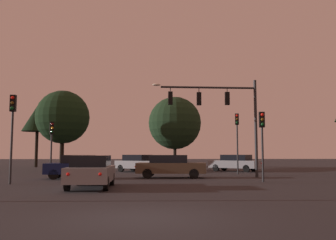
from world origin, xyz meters
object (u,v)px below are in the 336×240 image
Objects in this scene: traffic_signal_mast_arm at (222,108)px; traffic_light_median at (237,131)px; traffic_light_far_side at (12,121)px; tree_left_far at (175,123)px; car_crossing_left at (77,166)px; car_nearside_lane at (92,171)px; traffic_light_corner_left at (262,132)px; tree_center_horizon at (63,117)px; tree_behind_sign at (37,118)px; car_parked_lot at (138,163)px; traffic_light_corner_right at (52,137)px; car_crossing_right at (170,166)px; car_far_lane at (235,163)px.

traffic_signal_mast_arm is 1.51× the size of traffic_light_median.
tree_left_far is (10.13, 20.98, 1.71)m from traffic_light_far_side.
tree_left_far reaches higher than car_crossing_left.
traffic_light_corner_left is at bearing 19.81° from car_nearside_lane.
tree_left_far is at bearing 21.12° from tree_center_horizon.
tree_behind_sign reaches higher than traffic_light_far_side.
car_crossing_left is 18.81m from tree_left_far.
car_parked_lot is 0.57× the size of tree_behind_sign.
tree_behind_sign is at bearing 110.00° from traffic_light_corner_right.
car_crossing_right is (6.07, 0.48, 0.00)m from car_crossing_left.
tree_center_horizon is at bearing 107.81° from car_crossing_left.
tree_left_far reaches higher than tree_center_horizon.
traffic_light_far_side is 0.59× the size of tree_left_far.
car_crossing_left is at bearing -175.21° from traffic_signal_mast_arm.
car_crossing_left is at bearing -114.11° from tree_left_far.
tree_behind_sign is (-6.47, 25.41, 2.59)m from traffic_light_far_side.
traffic_signal_mast_arm is 1.55× the size of car_far_lane.
car_crossing_right is at bearing -49.69° from tree_center_horizon.
tree_left_far reaches higher than traffic_light_median.
tree_left_far is at bearing 54.56° from traffic_light_corner_right.
traffic_light_far_side reaches higher than car_far_lane.
traffic_light_far_side is (-0.21, -7.04, 0.55)m from traffic_light_corner_right.
traffic_light_median reaches higher than traffic_light_corner_left.
tree_behind_sign is (-9.12, 21.16, 5.14)m from car_crossing_left.
traffic_light_median is at bearing 86.53° from traffic_light_corner_left.
traffic_light_far_side is at bearing -151.48° from car_crossing_right.
car_far_lane is at bearing 71.46° from traffic_signal_mast_arm.
traffic_light_median is (14.09, 1.94, 0.60)m from traffic_light_corner_right.
traffic_light_far_side is at bearing -75.71° from tree_behind_sign.
traffic_signal_mast_arm is at bearing -82.17° from tree_left_far.
car_crossing_right is 26.17m from tree_behind_sign.
traffic_light_corner_right is 0.82× the size of car_crossing_right.
traffic_light_corner_left is at bearing -57.96° from car_parked_lot.
traffic_light_corner_left is 13.86m from traffic_light_far_side.
traffic_signal_mast_arm is 1.81× the size of traffic_light_corner_left.
traffic_light_far_side is (-14.30, -8.98, -0.04)m from traffic_light_median.
traffic_light_far_side reaches higher than car_nearside_lane.
traffic_light_corner_left is 12.86m from car_far_lane.
tree_behind_sign is at bearing 141.66° from traffic_light_median.
traffic_light_far_side is 1.16× the size of car_crossing_left.
car_crossing_right is (4.11, 7.10, 0.00)m from car_nearside_lane.
traffic_light_corner_left reaches higher than traffic_light_corner_right.
car_crossing_right is 0.63× the size of tree_behind_sign.
tree_behind_sign is 0.97× the size of tree_center_horizon.
tree_behind_sign reaches higher than traffic_light_corner_right.
car_nearside_lane is (4.41, -9.40, -1.99)m from traffic_light_corner_right.
traffic_signal_mast_arm is 27.72m from tree_behind_sign.
traffic_light_corner_right is 0.49× the size of tree_left_far.
car_crossing_right is 10.94m from car_far_lane.
car_crossing_left is 0.94× the size of car_parked_lot.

